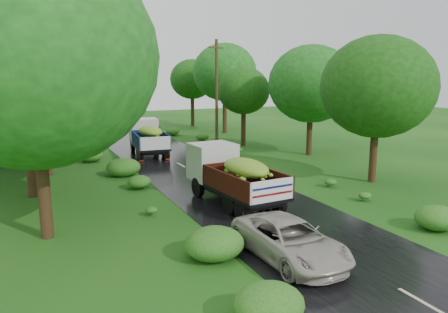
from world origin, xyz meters
TOP-DOWN VIEW (x-y plane):
  - ground at (0.00, 0.00)m, footprint 120.00×120.00m
  - road at (0.00, 5.00)m, footprint 6.50×80.00m
  - road_lines at (0.00, 6.00)m, footprint 0.12×69.60m
  - truck_near at (-0.68, 6.69)m, footprint 2.70×6.41m
  - truck_far at (-0.99, 20.81)m, footprint 2.77×6.37m
  - car at (-1.76, -0.11)m, footprint 2.39×4.89m
  - utility_pole at (4.96, 21.15)m, footprint 1.51×0.56m
  - trees_left at (-10.04, 21.32)m, footprint 7.50×35.29m
  - trees_right at (9.10, 21.37)m, footprint 5.94×33.29m
  - shrubs at (0.00, 14.00)m, footprint 11.90×44.00m

SIDE VIEW (x-z plane):
  - ground at x=0.00m, z-range 0.00..0.00m
  - road at x=0.00m, z-range 0.00..0.02m
  - road_lines at x=0.00m, z-range 0.02..0.02m
  - shrubs at x=0.00m, z-range 0.00..0.70m
  - car at x=-1.76m, z-range 0.02..1.36m
  - truck_far at x=-0.99m, z-range 0.17..2.77m
  - truck_near at x=-0.68m, z-range 0.17..2.80m
  - utility_pole at x=4.96m, z-range 0.13..8.98m
  - trees_right at x=9.10m, z-range 1.51..9.42m
  - trees_left at x=-10.04m, z-range 2.18..11.53m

